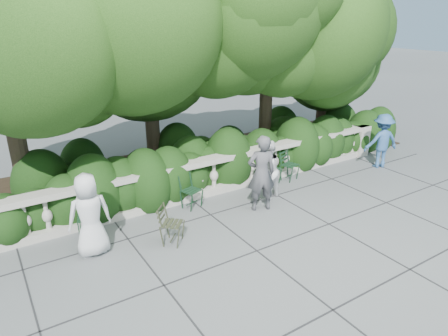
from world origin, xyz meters
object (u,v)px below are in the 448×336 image
person_woman_grey (261,173)px  chair_b (90,240)px  person_older_blue (382,141)px  chair_c (196,209)px  chair_d (293,181)px  chair_weathered (180,244)px  chair_f (276,185)px  person_casual_man (267,170)px  person_businessman (90,215)px

person_woman_grey → chair_b: bearing=8.0°
chair_b → person_older_blue: (8.60, -0.45, 0.82)m
chair_c → chair_d: bearing=-17.1°
chair_weathered → chair_d: bearing=-30.8°
person_older_blue → chair_f: bearing=9.7°
chair_d → person_casual_man: 1.60m
chair_weathered → person_casual_man: 3.01m
person_older_blue → chair_c: bearing=14.0°
person_businessman → person_woman_grey: 3.90m
chair_d → chair_f: same height
chair_d → person_older_blue: (2.95, -0.54, 0.82)m
chair_c → person_businessman: size_ratio=0.51×
chair_weathered → person_older_blue: bearing=-41.7°
person_businessman → person_woman_grey: bearing=178.1°
chair_c → chair_d: same height
chair_d → chair_f: bearing=162.1°
chair_f → person_casual_man: size_ratio=0.55×
person_casual_man → person_woman_grey: bearing=21.3°
chair_b → chair_weathered: (1.51, -1.13, 0.00)m
chair_b → chair_c: bearing=17.6°
chair_d → chair_weathered: 4.32m
chair_c → person_woman_grey: 1.79m
chair_c → chair_f: same height
chair_d → chair_weathered: bearing=179.5°
person_businessman → person_woman_grey: (3.89, -0.24, 0.09)m
person_businessman → person_older_blue: bearing=-177.9°
chair_b → person_older_blue: size_ratio=0.51×
chair_f → person_older_blue: person_older_blue is taller
chair_d → chair_f: (-0.60, 0.01, 0.00)m
chair_d → chair_b: bearing=164.0°
chair_b → person_older_blue: 8.65m
chair_b → person_businessman: 0.99m
person_older_blue → person_businessman: bearing=19.1°
chair_c → chair_weathered: bearing=-149.1°
chair_c → person_woman_grey: bearing=-49.8°
person_businessman → person_older_blue: (8.65, 0.08, -0.01)m
chair_f → chair_weathered: size_ratio=1.00×
person_casual_man → person_older_blue: 4.28m
chair_weathered → person_casual_man: (2.81, 0.75, 0.76)m
chair_weathered → person_casual_man: size_ratio=0.55×
person_woman_grey → chair_c: bearing=-12.5°
person_older_blue → person_woman_grey: bearing=22.4°
person_businessman → person_casual_man: (4.37, 0.16, -0.07)m
chair_f → chair_weathered: 3.75m
chair_d → person_casual_man: bearing=-177.6°
chair_f → person_older_blue: bearing=-35.0°
chair_d → person_older_blue: bearing=-27.3°
chair_c → chair_weathered: same height
person_woman_grey → person_casual_man: 0.65m
person_woman_grey → chair_f: bearing=-125.3°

